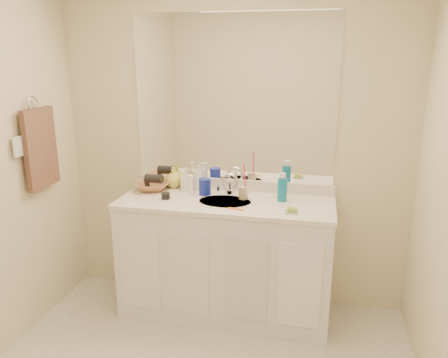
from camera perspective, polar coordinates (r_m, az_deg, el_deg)
wall_back at (r=3.26m, az=1.22°, el=4.05°), size 2.60×0.02×2.40m
vanity_cabinet at (r=3.26m, az=0.19°, el=-10.41°), size 1.50×0.55×0.85m
countertop at (r=3.09m, az=0.20°, el=-3.06°), size 1.52×0.57×0.03m
backsplash at (r=3.32m, az=1.14°, el=-0.75°), size 1.52×0.03×0.08m
sink_basin at (r=3.07m, az=0.12°, el=-3.12°), size 0.37×0.37×0.02m
faucet at (r=3.22m, az=0.79°, el=-0.98°), size 0.02×0.02×0.11m
mirror at (r=3.20m, az=1.23°, el=10.35°), size 1.48×0.01×1.20m
blue_mug at (r=3.20m, az=-2.51°, el=-1.01°), size 0.09×0.09×0.12m
tan_cup at (r=3.11m, az=2.52°, el=-1.83°), size 0.07×0.07×0.09m
toothbrush at (r=3.07m, az=2.73°, el=0.04°), size 0.02×0.04×0.21m
mouthwash_bottle at (r=3.08m, az=7.62°, el=-1.40°), size 0.08×0.08×0.16m
soap_dish at (r=2.87m, az=8.84°, el=-4.33°), size 0.09×0.08×0.01m
green_soap at (r=2.86m, az=8.85°, el=-3.97°), size 0.07×0.06×0.02m
orange_comb at (r=2.91m, az=1.57°, el=-3.94°), size 0.11×0.04×0.00m
dark_jar at (r=3.14m, az=-7.62°, el=-2.21°), size 0.07×0.07×0.04m
extra_white_bottle at (r=3.19m, az=-4.32°, el=-0.79°), size 0.06×0.06×0.15m
soap_bottle_white at (r=3.33m, az=-3.35°, el=0.23°), size 0.09×0.09×0.19m
soap_bottle_cream at (r=3.31m, az=-5.05°, el=0.02°), size 0.10×0.10×0.17m
soap_bottle_yellow at (r=3.39m, az=-6.59°, el=0.23°), size 0.15×0.15×0.16m
wicker_basket at (r=3.36m, az=-9.39°, el=-0.88°), size 0.33×0.33×0.06m
hair_dryer at (r=3.34m, az=-9.12°, el=0.05°), size 0.14×0.08×0.07m
towel_ring at (r=3.23m, az=-23.70°, el=8.92°), size 0.01×0.11×0.11m
hand_towel at (r=3.26m, az=-22.84°, el=3.72°), size 0.04×0.32×0.55m
switch_plate at (r=3.11m, az=-25.34°, el=3.84°), size 0.01×0.08×0.13m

